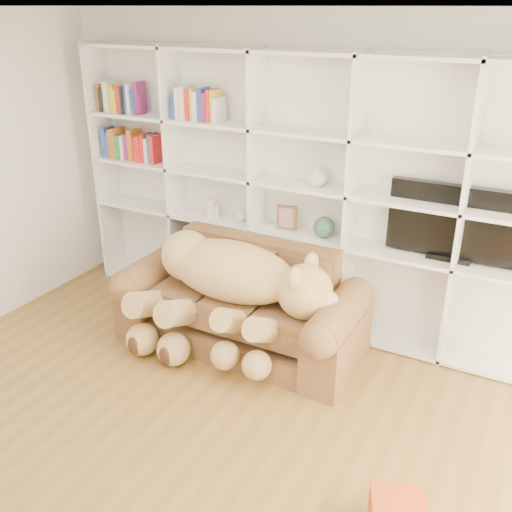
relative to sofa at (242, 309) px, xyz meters
The scene contains 14 objects.
floor 1.75m from the sofa, 81.00° to the right, with size 5.00×5.00×0.00m, color brown.
ceiling 2.93m from the sofa, 81.00° to the right, with size 5.00×5.00×0.00m, color white.
wall_back 1.32m from the sofa, 71.30° to the left, with size 5.00×0.02×2.70m, color white.
bookshelf 1.18m from the sofa, 87.42° to the left, with size 4.43×0.35×2.40m.
sofa is the anchor object (origin of this frame).
teddy_bear 0.34m from the sofa, 101.25° to the right, with size 1.68×0.89×0.97m.
throw_pillow 0.62m from the sofa, 164.40° to the left, with size 0.37×0.12×0.37m, color maroon.
tv 1.86m from the sofa, 23.10° to the left, with size 1.02×0.18×0.60m.
picture_frame 0.90m from the sofa, 78.44° to the left, with size 0.18×0.03×0.22m, color brown.
green_vase 1.00m from the sofa, 51.45° to the left, with size 0.19×0.19×0.19m, color #2E5B3E.
figurine_tall 1.10m from the sofa, 138.23° to the left, with size 0.08×0.08×0.17m, color silver.
figurine_short 1.04m from the sofa, 135.40° to the left, with size 0.06×0.06×0.11m, color silver.
snow_globe 0.91m from the sofa, 119.45° to the left, with size 0.10×0.10×0.10m, color white.
shelf_vase 1.30m from the sofa, 57.28° to the left, with size 0.20×0.20×0.20m, color beige.
Camera 1 is at (1.85, -2.01, 2.71)m, focal length 40.00 mm.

